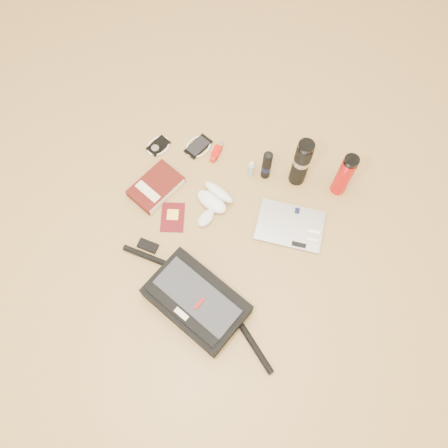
{
  "coord_description": "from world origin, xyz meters",
  "views": [
    {
      "loc": [
        0.26,
        -0.59,
        1.77
      ],
      "look_at": [
        0.01,
        0.09,
        0.06
      ],
      "focal_mm": 35.0,
      "sensor_mm": 36.0,
      "label": 1
    }
  ],
  "objects_px": {
    "messenger_bag": "(196,301)",
    "thermos_black": "(301,163)",
    "book": "(156,187)",
    "laptop": "(290,226)",
    "thermos_red": "(344,175)"
  },
  "relations": [
    {
      "from": "laptop",
      "to": "book",
      "type": "height_order",
      "value": "book"
    },
    {
      "from": "messenger_bag",
      "to": "book",
      "type": "xyz_separation_m",
      "value": [
        -0.36,
        0.43,
        -0.03
      ]
    },
    {
      "from": "messenger_bag",
      "to": "book",
      "type": "distance_m",
      "value": 0.56
    },
    {
      "from": "messenger_bag",
      "to": "thermos_black",
      "type": "xyz_separation_m",
      "value": [
        0.22,
        0.7,
        0.09
      ]
    },
    {
      "from": "messenger_bag",
      "to": "laptop",
      "type": "xyz_separation_m",
      "value": [
        0.26,
        0.46,
        -0.04
      ]
    },
    {
      "from": "thermos_black",
      "to": "thermos_red",
      "type": "xyz_separation_m",
      "value": [
        0.19,
        0.01,
        -0.02
      ]
    },
    {
      "from": "laptop",
      "to": "thermos_red",
      "type": "height_order",
      "value": "thermos_red"
    },
    {
      "from": "messenger_bag",
      "to": "thermos_red",
      "type": "bearing_deg",
      "value": 80.03
    },
    {
      "from": "thermos_black",
      "to": "thermos_red",
      "type": "distance_m",
      "value": 0.19
    },
    {
      "from": "thermos_black",
      "to": "thermos_red",
      "type": "height_order",
      "value": "thermos_black"
    },
    {
      "from": "messenger_bag",
      "to": "thermos_black",
      "type": "bearing_deg",
      "value": 92.53
    },
    {
      "from": "laptop",
      "to": "book",
      "type": "xyz_separation_m",
      "value": [
        -0.62,
        -0.03,
        0.01
      ]
    },
    {
      "from": "messenger_bag",
      "to": "thermos_red",
      "type": "relative_size",
      "value": 2.95
    },
    {
      "from": "messenger_bag",
      "to": "laptop",
      "type": "bearing_deg",
      "value": 80.23
    },
    {
      "from": "messenger_bag",
      "to": "book",
      "type": "height_order",
      "value": "messenger_bag"
    }
  ]
}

